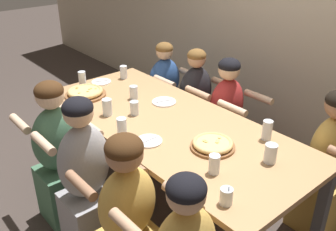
# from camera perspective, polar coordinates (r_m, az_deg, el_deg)

# --- Properties ---
(ground_plane) EXTENTS (18.00, 18.00, 0.00)m
(ground_plane) POSITION_cam_1_polar(r_m,az_deg,el_deg) (3.25, 0.00, -13.15)
(ground_plane) COLOR #423833
(ground_plane) RESTS_ON ground
(dining_table) EXTENTS (2.29, 0.98, 0.78)m
(dining_table) POSITION_cam_1_polar(r_m,az_deg,el_deg) (2.85, 0.00, -2.23)
(dining_table) COLOR tan
(dining_table) RESTS_ON ground
(pizza_board_main) EXTENTS (0.30, 0.30, 0.05)m
(pizza_board_main) POSITION_cam_1_polar(r_m,az_deg,el_deg) (2.49, 6.83, -4.40)
(pizza_board_main) COLOR brown
(pizza_board_main) RESTS_ON dining_table
(pizza_board_second) EXTENTS (0.35, 0.35, 0.06)m
(pizza_board_second) POSITION_cam_1_polar(r_m,az_deg,el_deg) (3.31, -12.48, 3.44)
(pizza_board_second) COLOR brown
(pizza_board_second) RESTS_ON dining_table
(empty_plate_a) EXTENTS (0.18, 0.18, 0.02)m
(empty_plate_a) POSITION_cam_1_polar(r_m,az_deg,el_deg) (2.56, -2.92, -3.90)
(empty_plate_a) COLOR white
(empty_plate_a) RESTS_ON dining_table
(empty_plate_b) EXTENTS (0.20, 0.20, 0.02)m
(empty_plate_b) POSITION_cam_1_polar(r_m,az_deg,el_deg) (3.12, -0.61, 2.10)
(empty_plate_b) COLOR white
(empty_plate_b) RESTS_ON dining_table
(empty_plate_c) EXTENTS (0.18, 0.18, 0.02)m
(empty_plate_c) POSITION_cam_1_polar(r_m,az_deg,el_deg) (3.58, -10.12, 5.06)
(empty_plate_c) COLOR white
(empty_plate_c) RESTS_ON dining_table
(cocktail_glass_blue) EXTENTS (0.07, 0.07, 0.12)m
(cocktail_glass_blue) POSITION_cam_1_polar(r_m,az_deg,el_deg) (2.03, 8.86, -12.18)
(cocktail_glass_blue) COLOR silver
(cocktail_glass_blue) RESTS_ON dining_table
(drinking_glass_a) EXTENTS (0.08, 0.08, 0.12)m
(drinking_glass_a) POSITION_cam_1_polar(r_m,az_deg,el_deg) (2.41, 15.34, -5.73)
(drinking_glass_a) COLOR silver
(drinking_glass_a) RESTS_ON dining_table
(drinking_glass_b) EXTENTS (0.07, 0.07, 0.12)m
(drinking_glass_b) POSITION_cam_1_polar(r_m,az_deg,el_deg) (3.18, -5.24, 3.39)
(drinking_glass_b) COLOR silver
(drinking_glass_b) RESTS_ON dining_table
(drinking_glass_c) EXTENTS (0.07, 0.07, 0.12)m
(drinking_glass_c) POSITION_cam_1_polar(r_m,az_deg,el_deg) (3.63, -6.77, 6.44)
(drinking_glass_c) COLOR silver
(drinking_glass_c) RESTS_ON dining_table
(drinking_glass_d) EXTENTS (0.07, 0.07, 0.12)m
(drinking_glass_d) POSITION_cam_1_polar(r_m,az_deg,el_deg) (2.24, 7.06, -7.49)
(drinking_glass_d) COLOR silver
(drinking_glass_d) RESTS_ON dining_table
(drinking_glass_e) EXTENTS (0.07, 0.07, 0.14)m
(drinking_glass_e) POSITION_cam_1_polar(r_m,az_deg,el_deg) (2.64, 14.86, -2.31)
(drinking_glass_e) COLOR silver
(drinking_glass_e) RESTS_ON dining_table
(drinking_glass_f) EXTENTS (0.07, 0.07, 0.11)m
(drinking_glass_f) POSITION_cam_1_polar(r_m,az_deg,el_deg) (2.91, -5.15, 1.14)
(drinking_glass_f) COLOR silver
(drinking_glass_f) RESTS_ON dining_table
(drinking_glass_g) EXTENTS (0.07, 0.07, 0.12)m
(drinking_glass_g) POSITION_cam_1_polar(r_m,az_deg,el_deg) (2.64, -7.04, -1.79)
(drinking_glass_g) COLOR silver
(drinking_glass_g) RESTS_ON dining_table
(drinking_glass_h) EXTENTS (0.08, 0.08, 0.13)m
(drinking_glass_h) POSITION_cam_1_polar(r_m,az_deg,el_deg) (2.93, -9.24, 1.10)
(drinking_glass_h) COLOR silver
(drinking_glass_h) RESTS_ON dining_table
(drinking_glass_i) EXTENTS (0.07, 0.07, 0.13)m
(drinking_glass_i) POSITION_cam_1_polar(r_m,az_deg,el_deg) (3.53, -12.92, 5.38)
(drinking_glass_i) COLOR silver
(drinking_glass_i) RESTS_ON dining_table
(diner_near_center) EXTENTS (0.51, 0.40, 1.18)m
(diner_near_center) POSITION_cam_1_polar(r_m,az_deg,el_deg) (2.63, -12.32, -10.12)
(diner_near_center) COLOR #99999E
(diner_near_center) RESTS_ON ground
(diner_far_center) EXTENTS (0.51, 0.40, 1.12)m
(diner_far_center) POSITION_cam_1_polar(r_m,az_deg,el_deg) (3.41, 8.73, -1.13)
(diner_far_center) COLOR #B22D2D
(diner_far_center) RESTS_ON ground
(diner_near_midleft) EXTENTS (0.51, 0.40, 1.16)m
(diner_near_midleft) POSITION_cam_1_polar(r_m,az_deg,el_deg) (2.94, -16.25, -6.31)
(diner_near_midleft) COLOR #477556
(diner_near_midleft) RESTS_ON ground
(diner_far_right) EXTENTS (0.51, 0.40, 1.14)m
(diner_far_right) POSITION_cam_1_polar(r_m,az_deg,el_deg) (2.97, 22.88, -7.54)
(diner_far_right) COLOR gold
(diner_far_right) RESTS_ON ground
(diner_far_left) EXTENTS (0.51, 0.40, 1.07)m
(diner_far_left) POSITION_cam_1_polar(r_m,az_deg,el_deg) (3.97, -0.49, 2.90)
(diner_far_left) COLOR #2D5193
(diner_far_left) RESTS_ON ground
(diner_far_midleft) EXTENTS (0.51, 0.40, 1.10)m
(diner_far_midleft) POSITION_cam_1_polar(r_m,az_deg,el_deg) (3.65, 4.14, 0.91)
(diner_far_midleft) COLOR #232328
(diner_far_midleft) RESTS_ON ground
(diner_near_midright) EXTENTS (0.51, 0.40, 1.13)m
(diner_near_midright) POSITION_cam_1_polar(r_m,az_deg,el_deg) (2.30, -6.05, -16.19)
(diner_near_midright) COLOR gold
(diner_near_midright) RESTS_ON ground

